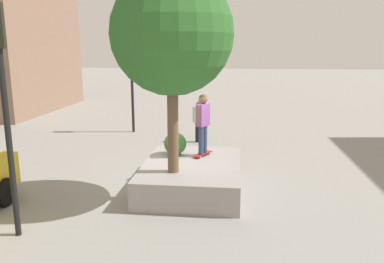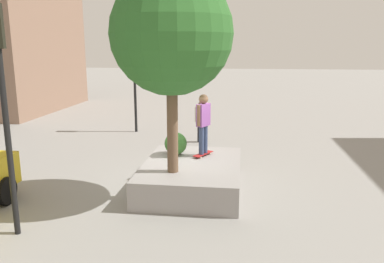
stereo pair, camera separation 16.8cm
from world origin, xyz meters
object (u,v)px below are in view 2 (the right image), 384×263
(planter_ledge, at_px, (192,176))
(skateboarder, at_px, (203,120))
(plaza_tree, at_px, (171,34))
(bystander_watching, at_px, (201,119))
(traffic_light_median, at_px, (2,83))
(skateboard, at_px, (203,154))
(traffic_light_corner, at_px, (134,69))

(planter_ledge, relative_size, skateboarder, 2.08)
(plaza_tree, relative_size, bystander_watching, 2.89)
(plaza_tree, distance_m, traffic_light_median, 3.92)
(planter_ledge, relative_size, traffic_light_median, 0.78)
(planter_ledge, bearing_deg, traffic_light_median, 133.33)
(skateboard, distance_m, bystander_watching, 4.68)
(skateboarder, relative_size, bystander_watching, 1.02)
(plaza_tree, xyz_separation_m, traffic_light_corner, (7.83, 3.18, -1.31))
(traffic_light_median, relative_size, bystander_watching, 2.74)
(plaza_tree, distance_m, traffic_light_corner, 8.55)
(traffic_light_corner, height_order, traffic_light_median, traffic_light_median)
(skateboard, relative_size, bystander_watching, 0.47)
(planter_ledge, distance_m, traffic_light_median, 5.43)
(bystander_watching, bearing_deg, plaza_tree, 179.22)
(skateboarder, relative_size, traffic_light_corner, 0.42)
(planter_ledge, height_order, traffic_light_median, traffic_light_median)
(skateboard, distance_m, traffic_light_median, 5.85)
(planter_ledge, xyz_separation_m, plaza_tree, (-0.80, 0.40, 3.83))
(plaza_tree, relative_size, traffic_light_median, 1.05)
(traffic_light_corner, relative_size, traffic_light_median, 0.89)
(skateboard, distance_m, traffic_light_corner, 7.63)
(skateboarder, distance_m, traffic_light_corner, 7.41)
(skateboard, xyz_separation_m, bystander_watching, (4.64, 0.55, 0.20))
(plaza_tree, distance_m, skateboarder, 2.91)
(skateboard, distance_m, skateboarder, 1.03)
(traffic_light_median, height_order, bystander_watching, traffic_light_median)
(bystander_watching, bearing_deg, skateboarder, -173.26)
(skateboarder, bearing_deg, plaza_tree, 157.93)
(skateboarder, bearing_deg, traffic_light_corner, 31.30)
(skateboard, relative_size, traffic_light_median, 0.17)
(plaza_tree, xyz_separation_m, skateboard, (1.56, -0.63, -3.41))
(traffic_light_median, bearing_deg, traffic_light_corner, 1.18)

